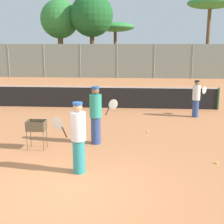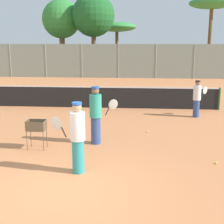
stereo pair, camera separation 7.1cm
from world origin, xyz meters
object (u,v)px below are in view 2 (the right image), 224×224
object	(u,v)px
tennis_net	(102,97)
ball_cart	(36,128)
player_red_cap	(197,98)
parked_car	(79,68)
player_yellow_shirt	(77,137)
player_white_outfit	(96,114)

from	to	relation	value
tennis_net	ball_cart	world-z (taller)	tennis_net
player_red_cap	parked_car	size ratio (longest dim) A/B	0.38
tennis_net	parked_car	xyz separation A→B (m)	(-4.16, 15.84, 0.10)
tennis_net	ball_cart	distance (m)	6.34
player_red_cap	tennis_net	bearing A→B (deg)	120.22
tennis_net	player_red_cap	bearing A→B (deg)	-20.28
player_red_cap	ball_cart	distance (m)	7.28
ball_cart	parked_car	world-z (taller)	parked_car
player_yellow_shirt	tennis_net	bearing A→B (deg)	-78.84
player_red_cap	player_yellow_shirt	bearing A→B (deg)	-162.29
player_red_cap	parked_car	distance (m)	19.40
player_yellow_shirt	ball_cart	size ratio (longest dim) A/B	2.01
player_white_outfit	player_yellow_shirt	size ratio (longest dim) A/B	1.03
player_red_cap	player_white_outfit	bearing A→B (deg)	-174.00
parked_car	player_red_cap	bearing A→B (deg)	-64.07
player_yellow_shirt	ball_cart	distance (m)	2.32
player_yellow_shirt	player_white_outfit	bearing A→B (deg)	-84.65
player_red_cap	parked_car	bearing A→B (deg)	76.44
tennis_net	player_yellow_shirt	world-z (taller)	player_yellow_shirt
ball_cart	player_white_outfit	bearing A→B (deg)	20.53
player_yellow_shirt	parked_car	bearing A→B (deg)	-70.30
tennis_net	ball_cart	bearing A→B (deg)	-101.90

